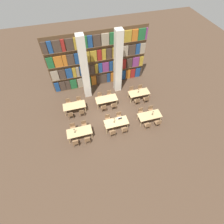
{
  "coord_description": "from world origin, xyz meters",
  "views": [
    {
      "loc": [
        -2.56,
        -9.14,
        12.05
      ],
      "look_at": [
        0.0,
        -0.14,
        0.67
      ],
      "focal_mm": 28.0,
      "sensor_mm": 36.0,
      "label": 1
    }
  ],
  "objects_px": {
    "desk_lamp_0": "(74,130)",
    "desk_lamp_3": "(139,90)",
    "desk_lamp_1": "(114,119)",
    "chair_13": "(68,103)",
    "chair_18": "(114,106)",
    "chair_19": "(109,94)",
    "chair_15": "(79,101)",
    "reading_table_4": "(106,99)",
    "reading_table_3": "(74,106)",
    "chair_17": "(100,96)",
    "chair_5": "(108,119)",
    "chair_12": "(70,115)",
    "chair_23": "(140,89)",
    "chair_10": "(158,123)",
    "pillar_center": "(118,63)",
    "chair_2": "(87,140)",
    "chair_8": "(148,125)",
    "chair_20": "(137,101)",
    "chair_4": "(113,133)",
    "chair_6": "(124,130)",
    "chair_0": "(75,143)",
    "reading_table_2": "(150,116)",
    "chair_11": "(151,110)",
    "reading_table_1": "(116,123)",
    "laptop": "(120,118)",
    "chair_14": "(82,112)",
    "chair_1": "(73,127)",
    "reading_table_0": "(79,132)",
    "desk_lamp_2": "(153,112)",
    "chair_16": "(104,108)",
    "pillar_left": "(84,69)",
    "chair_9": "(141,112)",
    "chair_22": "(146,99)",
    "reading_table_5": "(139,93)"
  },
  "relations": [
    {
      "from": "reading_table_0",
      "to": "reading_table_1",
      "type": "distance_m",
      "value": 3.0
    },
    {
      "from": "chair_10",
      "to": "chair_17",
      "type": "distance_m",
      "value": 5.75
    },
    {
      "from": "desk_lamp_1",
      "to": "reading_table_3",
      "type": "bearing_deg",
      "value": 136.94
    },
    {
      "from": "chair_5",
      "to": "chair_12",
      "type": "bearing_deg",
      "value": -22.95
    },
    {
      "from": "chair_10",
      "to": "chair_22",
      "type": "bearing_deg",
      "value": 87.4
    },
    {
      "from": "desk_lamp_1",
      "to": "chair_17",
      "type": "distance_m",
      "value": 3.46
    },
    {
      "from": "chair_0",
      "to": "chair_22",
      "type": "xyz_separation_m",
      "value": [
        6.9,
        2.74,
        0.0
      ]
    },
    {
      "from": "reading_table_5",
      "to": "chair_22",
      "type": "bearing_deg",
      "value": -57.75
    },
    {
      "from": "reading_table_2",
      "to": "chair_13",
      "type": "bearing_deg",
      "value": 150.96
    },
    {
      "from": "pillar_center",
      "to": "chair_0",
      "type": "bearing_deg",
      "value": -133.04
    },
    {
      "from": "chair_9",
      "to": "chair_4",
      "type": "bearing_deg",
      "value": 24.78
    },
    {
      "from": "desk_lamp_1",
      "to": "chair_10",
      "type": "xyz_separation_m",
      "value": [
        3.49,
        -0.87,
        -0.61
      ]
    },
    {
      "from": "chair_2",
      "to": "chair_6",
      "type": "distance_m",
      "value": 3.0
    },
    {
      "from": "chair_15",
      "to": "chair_19",
      "type": "relative_size",
      "value": 1.0
    },
    {
      "from": "chair_8",
      "to": "chair_15",
      "type": "distance_m",
      "value": 6.49
    },
    {
      "from": "chair_9",
      "to": "chair_20",
      "type": "height_order",
      "value": "same"
    },
    {
      "from": "reading_table_2",
      "to": "chair_11",
      "type": "distance_m",
      "value": 0.88
    },
    {
      "from": "reading_table_1",
      "to": "desk_lamp_1",
      "type": "height_order",
      "value": "desk_lamp_1"
    },
    {
      "from": "reading_table_0",
      "to": "chair_20",
      "type": "bearing_deg",
      "value": 19.94
    },
    {
      "from": "chair_11",
      "to": "chair_20",
      "type": "distance_m",
      "value": 1.51
    },
    {
      "from": "laptop",
      "to": "chair_14",
      "type": "height_order",
      "value": "laptop"
    },
    {
      "from": "pillar_left",
      "to": "chair_17",
      "type": "height_order",
      "value": "pillar_left"
    },
    {
      "from": "chair_14",
      "to": "chair_23",
      "type": "height_order",
      "value": "same"
    },
    {
      "from": "chair_13",
      "to": "chair_18",
      "type": "height_order",
      "value": "same"
    },
    {
      "from": "desk_lamp_0",
      "to": "chair_19",
      "type": "relative_size",
      "value": 0.5
    },
    {
      "from": "desk_lamp_0",
      "to": "chair_10",
      "type": "xyz_separation_m",
      "value": [
        6.66,
        -0.76,
        -0.57
      ]
    },
    {
      "from": "pillar_center",
      "to": "chair_23",
      "type": "bearing_deg",
      "value": -27.89
    },
    {
      "from": "chair_6",
      "to": "chair_17",
      "type": "xyz_separation_m",
      "value": [
        -1.02,
        4.15,
        0.0
      ]
    },
    {
      "from": "chair_8",
      "to": "chair_20",
      "type": "distance_m",
      "value": 2.75
    },
    {
      "from": "chair_1",
      "to": "chair_18",
      "type": "height_order",
      "value": "same"
    },
    {
      "from": "reading_table_3",
      "to": "chair_17",
      "type": "xyz_separation_m",
      "value": [
        2.45,
        0.73,
        -0.19
      ]
    },
    {
      "from": "desk_lamp_0",
      "to": "desk_lamp_3",
      "type": "xyz_separation_m",
      "value": [
        6.27,
        2.75,
        -0.01
      ]
    },
    {
      "from": "chair_15",
      "to": "reading_table_4",
      "type": "xyz_separation_m",
      "value": [
        2.39,
        -0.72,
        0.19
      ]
    },
    {
      "from": "reading_table_5",
      "to": "chair_4",
      "type": "bearing_deg",
      "value": -136.16
    },
    {
      "from": "chair_0",
      "to": "chair_12",
      "type": "height_order",
      "value": "same"
    },
    {
      "from": "pillar_center",
      "to": "chair_12",
      "type": "distance_m",
      "value": 6.06
    },
    {
      "from": "chair_8",
      "to": "chair_13",
      "type": "bearing_deg",
      "value": 144.17
    },
    {
      "from": "chair_17",
      "to": "pillar_left",
      "type": "bearing_deg",
      "value": -46.33
    },
    {
      "from": "reading_table_3",
      "to": "chair_23",
      "type": "bearing_deg",
      "value": 5.96
    },
    {
      "from": "chair_4",
      "to": "chair_16",
      "type": "height_order",
      "value": "same"
    },
    {
      "from": "chair_1",
      "to": "chair_4",
      "type": "distance_m",
      "value": 3.23
    },
    {
      "from": "chair_4",
      "to": "desk_lamp_0",
      "type": "bearing_deg",
      "value": 166.73
    },
    {
      "from": "desk_lamp_1",
      "to": "reading_table_4",
      "type": "xyz_separation_m",
      "value": [
        0.05,
        2.66,
        -0.42
      ]
    },
    {
      "from": "chair_1",
      "to": "chair_5",
      "type": "bearing_deg",
      "value": -178.22
    },
    {
      "from": "laptop",
      "to": "chair_12",
      "type": "bearing_deg",
      "value": -24.25
    },
    {
      "from": "chair_4",
      "to": "desk_lamp_2",
      "type": "distance_m",
      "value": 3.72
    },
    {
      "from": "chair_18",
      "to": "chair_19",
      "type": "distance_m",
      "value": 1.44
    },
    {
      "from": "chair_17",
      "to": "reading_table_3",
      "type": "bearing_deg",
      "value": 16.53
    },
    {
      "from": "chair_2",
      "to": "chair_10",
      "type": "distance_m",
      "value": 5.86
    },
    {
      "from": "desk_lamp_1",
      "to": "chair_13",
      "type": "distance_m",
      "value": 4.77
    }
  ]
}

